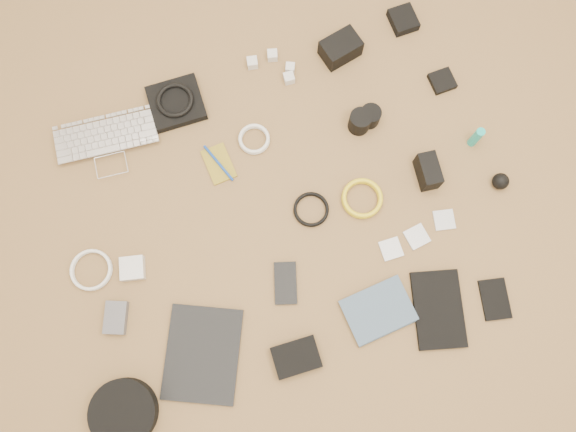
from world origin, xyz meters
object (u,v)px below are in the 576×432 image
object	(u,v)px
laptop	(109,149)
paperback	(389,334)
phone	(286,283)
headphone_case	(124,412)
dslr_camera	(340,48)
tablet	(203,354)

from	to	relation	value
laptop	paperback	xyz separation A→B (m)	(0.63, -0.84, -0.00)
phone	headphone_case	bearing A→B (deg)	-143.20
headphone_case	paperback	distance (m)	0.81
dslr_camera	phone	xyz separation A→B (m)	(-0.43, -0.67, -0.03)
headphone_case	paperback	bearing A→B (deg)	-3.60
laptop	phone	world-z (taller)	laptop
tablet	phone	world-z (taller)	tablet
headphone_case	paperback	xyz separation A→B (m)	(0.80, -0.05, -0.02)
headphone_case	laptop	bearing A→B (deg)	77.90
tablet	headphone_case	bearing A→B (deg)	-138.09
tablet	headphone_case	world-z (taller)	headphone_case
paperback	laptop	bearing A→B (deg)	32.61
laptop	tablet	xyz separation A→B (m)	(0.09, -0.71, -0.01)
tablet	headphone_case	distance (m)	0.27
laptop	tablet	bearing A→B (deg)	-77.43
dslr_camera	headphone_case	bearing A→B (deg)	-151.26
dslr_camera	paperback	distance (m)	0.94
headphone_case	phone	bearing A→B (deg)	19.25
dslr_camera	tablet	world-z (taller)	dslr_camera
dslr_camera	tablet	distance (m)	1.08
dslr_camera	phone	distance (m)	0.80
laptop	headphone_case	world-z (taller)	headphone_case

